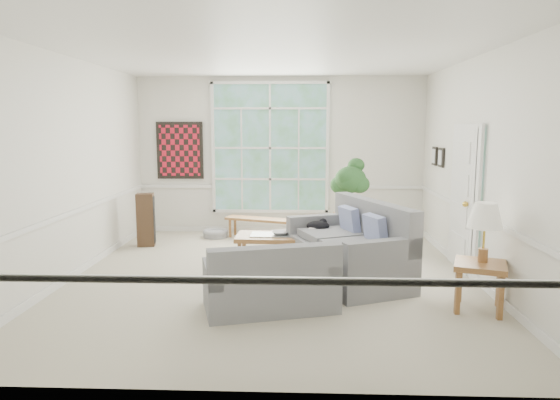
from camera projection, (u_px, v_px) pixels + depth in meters
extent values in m
cube|color=#B9B19B|center=(272.00, 278.00, 6.88)|extent=(5.50, 6.00, 0.01)
cube|color=white|center=(272.00, 53.00, 6.44)|extent=(5.50, 6.00, 0.02)
cube|color=silver|center=(281.00, 156.00, 9.63)|extent=(5.50, 0.02, 3.00)
cube|color=silver|center=(250.00, 203.00, 3.70)|extent=(5.50, 0.02, 3.00)
cube|color=silver|center=(70.00, 168.00, 6.77)|extent=(0.02, 6.00, 3.00)
cube|color=silver|center=(481.00, 170.00, 6.55)|extent=(0.02, 6.00, 3.00)
cube|color=white|center=(270.00, 148.00, 9.57)|extent=(2.30, 0.08, 2.40)
cube|color=white|center=(461.00, 197.00, 7.21)|extent=(0.08, 0.90, 2.10)
cube|color=white|center=(477.00, 196.00, 6.58)|extent=(0.08, 0.26, 1.90)
cube|color=maroon|center=(180.00, 150.00, 9.64)|extent=(0.90, 0.06, 1.10)
cube|color=black|center=(441.00, 157.00, 8.28)|extent=(0.04, 0.26, 0.32)
cube|color=black|center=(434.00, 156.00, 8.67)|extent=(0.04, 0.26, 0.32)
cube|color=slate|center=(347.00, 241.00, 6.74)|extent=(1.68, 2.19, 1.06)
cube|color=slate|center=(270.00, 275.00, 5.65)|extent=(1.61, 1.12, 0.79)
cube|color=brown|center=(276.00, 249.00, 7.52)|extent=(1.21, 0.68, 0.44)
imported|color=#A3A2A8|center=(280.00, 233.00, 7.47)|extent=(0.38, 0.38, 0.08)
cube|color=brown|center=(268.00, 229.00, 9.18)|extent=(1.63, 0.81, 0.38)
cube|color=brown|center=(351.00, 229.00, 8.76)|extent=(0.60, 0.60, 0.54)
cube|color=brown|center=(479.00, 286.00, 5.61)|extent=(0.69, 0.69, 0.55)
cylinder|color=gray|center=(216.00, 233.00, 9.36)|extent=(0.53, 0.53, 0.14)
cube|color=#3F2B1B|center=(146.00, 220.00, 8.63)|extent=(0.32, 0.27, 0.92)
ellipsoid|color=black|center=(318.00, 225.00, 7.33)|extent=(0.42, 0.41, 0.16)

